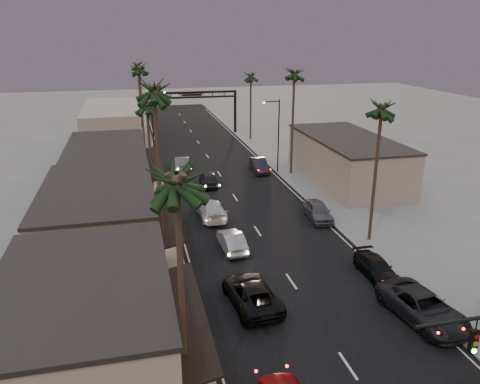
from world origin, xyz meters
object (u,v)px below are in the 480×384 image
palm_lb (154,86)px  palm_far (137,63)px  palm_ra (382,103)px  curbside_near (423,307)px  palm_lc (147,102)px  oncoming_pickup (251,293)px  oncoming_silver (232,241)px  curbside_black (376,268)px  streetlight_left (154,117)px  palm_ld (139,66)px  arch (192,102)px  palm_rb (295,70)px  streetlight_right (276,130)px  palm_la (176,173)px  palm_rc (251,74)px

palm_lb → palm_far: palm_lb is taller
palm_ra → curbside_near: size_ratio=2.11×
palm_lc → oncoming_pickup: size_ratio=2.08×
oncoming_silver → oncoming_pickup: bearing=84.5°
palm_lc → curbside_black: palm_lc is taller
curbside_near → streetlight_left: bearing=98.6°
oncoming_silver → curbside_black: (9.11, -6.60, -0.08)m
palm_ld → palm_ra: size_ratio=1.08×
arch → palm_lb: palm_lb is taller
palm_lb → palm_rb: palm_lb is taller
palm_ra → curbside_near: (-2.40, -11.14, -10.57)m
streetlight_left → curbside_near: size_ratio=1.44×
arch → streetlight_right: size_ratio=1.69×
palm_lb → oncoming_silver: 14.14m
curbside_near → curbside_black: size_ratio=1.35×
palm_rb → oncoming_silver: size_ratio=3.10×
streetlight_right → palm_la: bearing=-113.3°
palm_rc → oncoming_pickup: palm_rc is taller
palm_lb → palm_rb: bearing=52.0°
palm_ra → streetlight_right: bearing=94.6°
curbside_near → oncoming_pickup: bearing=150.0°
curbside_near → curbside_black: bearing=83.0°
palm_rc → curbside_black: palm_rc is taller
streetlight_right → oncoming_silver: size_ratio=1.97×
palm_rc → streetlight_left: bearing=-158.9°
palm_rc → palm_far: bearing=140.4°
palm_lb → oncoming_silver: size_ratio=3.32×
streetlight_right → palm_lb: size_ratio=0.59×
palm_la → palm_ld: bearing=90.0°
palm_far → curbside_near: 67.57m
palm_far → oncoming_pickup: size_ratio=2.25×
palm_lb → curbside_near: 21.43m
palm_la → streetlight_right: bearing=66.7°
palm_far → palm_rc: bearing=-39.6°
arch → oncoming_pickup: size_ratio=2.59×
oncoming_pickup → oncoming_silver: (0.51, 8.12, -0.06)m
palm_lc → curbside_near: palm_lc is taller
oncoming_silver → palm_lc: bearing=-64.9°
palm_rc → palm_lb: bearing=-112.3°
palm_lb → palm_ra: size_ratio=1.15×
palm_lb → palm_lc: 14.30m
palm_rb → palm_ld: bearing=147.4°
palm_la → palm_far: size_ratio=1.00×
streetlight_left → curbside_near: bearing=-73.8°
arch → curbside_black: (6.13, -51.64, -4.86)m
arch → curbside_near: bearing=-83.8°
palm_lb → palm_lc: bearing=90.0°
streetlight_left → palm_lc: bearing=-94.4°
streetlight_right → palm_la: palm_la is taller
palm_ra → palm_rc: palm_ra is taller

